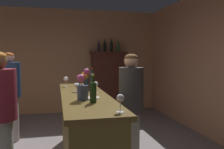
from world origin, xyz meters
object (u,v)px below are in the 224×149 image
(wine_bottle_chardonnay, at_px, (92,80))
(bartender, at_px, (131,107))
(wine_bottle_malbec, at_px, (86,83))
(wine_glass_mid, at_px, (77,86))
(wine_glass_spare, at_px, (96,85))
(display_bottle_center, at_px, (111,46))
(display_bottle_midleft, at_px, (105,46))
(patron_near_entrance, at_px, (10,93))
(wine_bottle_riesling, at_px, (88,81))
(wine_glass_rear, at_px, (120,99))
(flower_arrangement, at_px, (83,86))
(wine_glass_front, at_px, (66,79))
(display_bottle_midright, at_px, (118,47))
(bar_counter, at_px, (84,132))
(wine_bottle_pinot, at_px, (93,91))
(display_cabinet, at_px, (108,81))
(display_bottle_left, at_px, (99,47))
(cheese_plate, at_px, (92,98))

(wine_bottle_chardonnay, bearing_deg, bartender, -56.25)
(wine_bottle_malbec, relative_size, wine_glass_mid, 2.28)
(wine_glass_spare, xyz_separation_m, display_bottle_center, (0.94, 3.15, 0.65))
(display_bottle_midleft, height_order, patron_near_entrance, display_bottle_midleft)
(wine_bottle_riesling, relative_size, bartender, 0.21)
(patron_near_entrance, bearing_deg, bartender, 19.47)
(wine_glass_rear, height_order, flower_arrangement, flower_arrangement)
(wine_glass_spare, distance_m, display_bottle_midleft, 3.30)
(wine_glass_front, distance_m, display_bottle_center, 2.77)
(display_bottle_center, relative_size, patron_near_entrance, 0.22)
(wine_bottle_malbec, bearing_deg, display_bottle_midright, 67.96)
(bartender, bearing_deg, wine_bottle_chardonnay, -53.80)
(bar_counter, bearing_deg, flower_arrangement, -98.23)
(wine_glass_front, xyz_separation_m, display_bottle_midleft, (1.11, 2.36, 0.64))
(wine_bottle_chardonnay, bearing_deg, wine_glass_rear, -89.31)
(wine_bottle_pinot, height_order, patron_near_entrance, patron_near_entrance)
(wine_bottle_pinot, bearing_deg, bartender, 39.50)
(display_cabinet, distance_m, wine_glass_rear, 4.33)
(display_bottle_midright, distance_m, patron_near_entrance, 3.14)
(wine_bottle_riesling, distance_m, bartender, 0.73)
(wine_bottle_chardonnay, height_order, wine_glass_front, wine_bottle_chardonnay)
(display_bottle_midleft, distance_m, display_bottle_midright, 0.36)
(wine_glass_front, distance_m, display_bottle_midright, 2.85)
(wine_glass_spare, bearing_deg, wine_bottle_riesling, 103.41)
(wine_glass_spare, bearing_deg, patron_near_entrance, 133.34)
(wine_glass_spare, bearing_deg, bar_counter, -178.92)
(wine_glass_rear, xyz_separation_m, flower_arrangement, (-0.26, 0.66, 0.04))
(wine_bottle_pinot, bearing_deg, display_bottle_center, 74.25)
(display_bottle_midleft, bearing_deg, display_bottle_midright, 0.00)
(wine_bottle_chardonnay, distance_m, wine_glass_spare, 0.49)
(display_cabinet, bearing_deg, display_bottle_midleft, -180.00)
(wine_bottle_riesling, height_order, wine_glass_rear, wine_bottle_riesling)
(display_bottle_midleft, height_order, bartender, display_bottle_midleft)
(display_cabinet, relative_size, display_bottle_center, 4.72)
(bar_counter, distance_m, flower_arrangement, 0.79)
(display_cabinet, xyz_separation_m, flower_arrangement, (-1.06, -3.58, 0.32))
(wine_bottle_chardonnay, bearing_deg, wine_glass_spare, -92.85)
(display_bottle_left, bearing_deg, wine_bottle_malbec, -103.04)
(bar_counter, relative_size, wine_bottle_pinot, 8.32)
(display_bottle_left, bearing_deg, bar_counter, -103.26)
(flower_arrangement, relative_size, cheese_plate, 1.82)
(display_cabinet, bearing_deg, cheese_plate, -105.20)
(display_cabinet, xyz_separation_m, display_bottle_midright, (0.27, -0.00, 0.91))
(wine_glass_rear, bearing_deg, display_cabinet, 79.26)
(display_bottle_center, bearing_deg, display_bottle_midright, 0.00)
(bar_counter, relative_size, flower_arrangement, 7.09)
(wine_glass_mid, xyz_separation_m, patron_near_entrance, (-1.08, 1.18, -0.25))
(display_cabinet, height_order, flower_arrangement, display_cabinet)
(wine_glass_front, height_order, display_bottle_center, display_bottle_center)
(wine_bottle_pinot, relative_size, bartender, 0.20)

